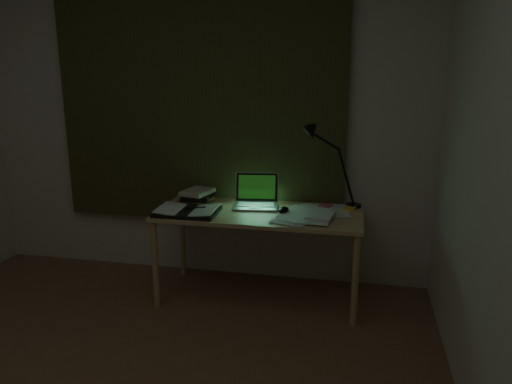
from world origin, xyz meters
TOP-DOWN VIEW (x-y plane):
  - wall_back at (0.00, 2.00)m, footprint 3.50×0.00m
  - curtain at (0.00, 1.96)m, footprint 2.20×0.06m
  - desk at (0.54, 1.61)m, footprint 1.42×0.62m
  - laptop at (0.49, 1.71)m, footprint 0.36×0.39m
  - open_textbook at (0.06, 1.47)m, footprint 0.43×0.31m
  - book_stack at (0.03, 1.77)m, footprint 0.22×0.26m
  - loose_papers at (0.91, 1.58)m, footprint 0.46×0.48m
  - mouse at (0.70, 1.62)m, footprint 0.08×0.12m
  - sticky_yellow at (1.15, 1.78)m, footprint 0.10×0.10m
  - sticky_pink at (0.98, 1.80)m, footprint 0.10×0.10m
  - desk_lamp at (1.18, 1.86)m, footprint 0.42×0.35m

SIDE VIEW (x-z plane):
  - desk at x=0.54m, z-range 0.00..0.65m
  - sticky_pink at x=0.98m, z-range 0.65..0.67m
  - sticky_yellow at x=1.15m, z-range 0.65..0.67m
  - loose_papers at x=0.91m, z-range 0.65..0.67m
  - open_textbook at x=0.06m, z-range 0.65..0.68m
  - mouse at x=0.70m, z-range 0.65..0.69m
  - book_stack at x=0.03m, z-range 0.65..0.74m
  - laptop at x=0.49m, z-range 0.65..0.88m
  - desk_lamp at x=1.18m, z-range 0.65..1.23m
  - wall_back at x=0.00m, z-range 0.00..2.50m
  - curtain at x=0.00m, z-range 0.45..2.45m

